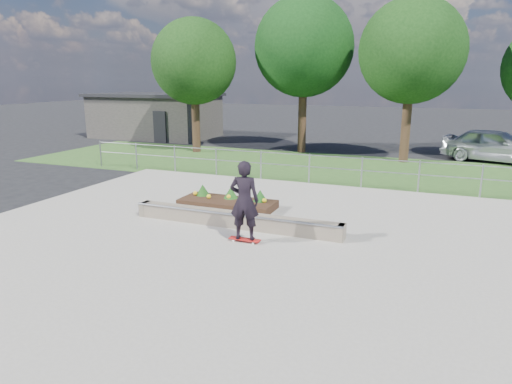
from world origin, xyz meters
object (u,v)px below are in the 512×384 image
parked_car (495,145)px  grind_ledge (235,220)px  skateboarder (244,201)px  planter_bed (228,202)px

parked_car → grind_ledge: bearing=170.1°
skateboarder → grind_ledge: bearing=125.6°
planter_bed → skateboarder: 3.31m
grind_ledge → planter_bed: 1.96m
grind_ledge → planter_bed: bearing=120.7°
grind_ledge → planter_bed: size_ratio=2.00×
planter_bed → skateboarder: skateboarder is taller
skateboarder → planter_bed: bearing=122.6°
grind_ledge → skateboarder: size_ratio=2.93×
skateboarder → parked_car: (6.82, 15.12, -0.30)m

